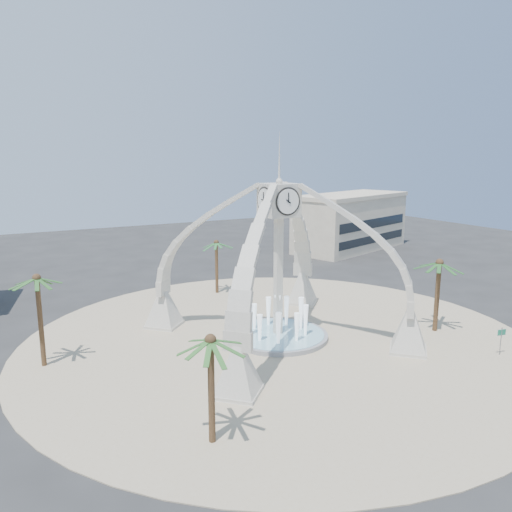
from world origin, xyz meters
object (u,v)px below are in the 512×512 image
clock_tower (278,259)px  palm_west (37,280)px  street_sign (501,336)px  palm_north (216,243)px  palm_south (210,341)px  fountain (278,335)px  palm_east (440,264)px

clock_tower → palm_west: size_ratio=2.57×
palm_west → street_sign: (29.45, -13.94, -4.66)m
palm_north → palm_south: 28.19m
fountain → palm_east: (12.35, -4.83, 5.46)m
palm_south → fountain: bearing=46.3°
palm_north → palm_south: palm_south is taller
palm_south → clock_tower: bearing=46.3°
clock_tower → palm_south: 15.32m
palm_west → palm_north: (18.26, 11.40, -0.82)m
street_sign → clock_tower: bearing=148.9°
palm_west → palm_north: size_ratio=1.14×
fountain → palm_east: palm_east is taller
fountain → palm_south: palm_south is taller
palm_north → street_sign: bearing=-66.2°
clock_tower → palm_south: bearing=-133.7°
palm_east → palm_west: bearing=164.8°
street_sign → fountain: bearing=148.9°
palm_west → fountain: bearing=-10.5°
palm_north → fountain: bearing=-94.8°
palm_east → palm_north: 22.35m
palm_east → street_sign: palm_east is taller
palm_south → palm_north: bearing=65.3°
fountain → palm_north: (1.23, 14.56, 5.08)m
fountain → palm_west: bearing=169.5°
fountain → palm_north: 15.47m
palm_west → street_sign: 32.92m
palm_west → palm_south: size_ratio=1.12×
clock_tower → palm_east: bearing=-21.4°
palm_west → palm_south: palm_west is taller
palm_north → palm_west: bearing=-148.0°
clock_tower → palm_north: (1.23, 14.56, -1.12)m
fountain → palm_north: bearing=85.2°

